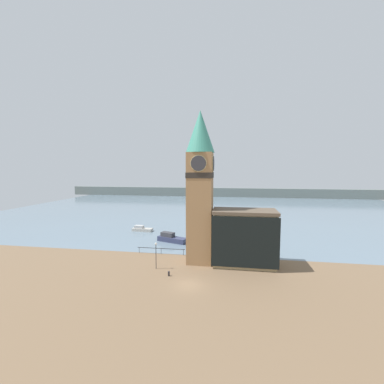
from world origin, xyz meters
The scene contains 10 objects.
ground_plane centered at (0.00, 0.00, 0.00)m, with size 160.00×160.00×0.00m, color brown.
water centered at (0.00, 72.02, 0.00)m, with size 160.00×120.00×0.00m.
far_shoreline centered at (0.00, 112.02, 2.50)m, with size 180.00×3.00×5.00m.
pier_railing centered at (-7.26, 11.77, 0.94)m, with size 9.08×0.08×1.09m.
clock_tower centered at (0.34, 9.03, 13.40)m, with size 4.71×4.71×25.19m.
pier_building centered at (7.66, 8.76, 4.58)m, with size 10.35×5.61×9.11m.
boat_near centered at (-7.30, 19.99, 0.72)m, with size 6.88×4.16×1.94m.
boat_far centered at (-16.95, 28.07, 0.52)m, with size 5.21×2.13×1.41m.
mooring_bollard_near centered at (-3.45, 2.46, 0.40)m, with size 0.28×0.28×0.74m.
lamp_post centered at (-6.11, 4.85, 2.91)m, with size 0.32×0.32×4.21m.
Camera 1 is at (5.63, -33.06, 15.75)m, focal length 24.00 mm.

